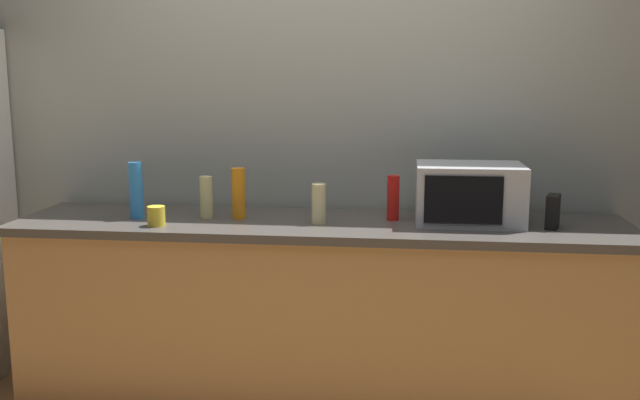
# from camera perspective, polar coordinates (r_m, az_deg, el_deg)

# --- Properties ---
(back_wall) EXTENTS (6.40, 0.10, 2.70)m
(back_wall) POSITION_cam_1_polar(r_m,az_deg,el_deg) (3.63, 0.77, 6.59)
(back_wall) COLOR #9EA399
(back_wall) RESTS_ON ground_plane
(counter_run) EXTENTS (2.84, 0.64, 0.90)m
(counter_run) POSITION_cam_1_polar(r_m,az_deg,el_deg) (3.40, -0.00, -9.13)
(counter_run) COLOR #B27F4C
(counter_run) RESTS_ON ground_plane
(microwave) EXTENTS (0.48, 0.35, 0.27)m
(microwave) POSITION_cam_1_polar(r_m,az_deg,el_deg) (3.30, 11.92, 0.50)
(microwave) COLOR #B7BABF
(microwave) RESTS_ON counter_run
(cordless_phone) EXTENTS (0.08, 0.12, 0.15)m
(cordless_phone) POSITION_cam_1_polar(r_m,az_deg,el_deg) (3.29, 18.22, -0.89)
(cordless_phone) COLOR black
(cordless_phone) RESTS_ON counter_run
(bottle_dish_soap) EXTENTS (0.06, 0.06, 0.24)m
(bottle_dish_soap) POSITION_cam_1_polar(r_m,az_deg,el_deg) (3.35, -6.57, 0.54)
(bottle_dish_soap) COLOR orange
(bottle_dish_soap) RESTS_ON counter_run
(bottle_hot_sauce) EXTENTS (0.06, 0.06, 0.21)m
(bottle_hot_sauce) POSITION_cam_1_polar(r_m,az_deg,el_deg) (3.31, 5.91, 0.17)
(bottle_hot_sauce) COLOR red
(bottle_hot_sauce) RESTS_ON counter_run
(bottle_hand_soap) EXTENTS (0.07, 0.07, 0.18)m
(bottle_hand_soap) POSITION_cam_1_polar(r_m,az_deg,el_deg) (3.22, -0.12, -0.30)
(bottle_hand_soap) COLOR beige
(bottle_hand_soap) RESTS_ON counter_run
(bottle_spray_cleaner) EXTENTS (0.06, 0.06, 0.27)m
(bottle_spray_cleaner) POSITION_cam_1_polar(r_m,az_deg,el_deg) (3.43, -14.58, 0.76)
(bottle_spray_cleaner) COLOR #338CE5
(bottle_spray_cleaner) RESTS_ON counter_run
(bottle_vinegar) EXTENTS (0.06, 0.06, 0.20)m
(bottle_vinegar) POSITION_cam_1_polar(r_m,az_deg,el_deg) (3.39, -9.15, 0.23)
(bottle_vinegar) COLOR beige
(bottle_vinegar) RESTS_ON counter_run
(mug_yellow) EXTENTS (0.08, 0.08, 0.09)m
(mug_yellow) POSITION_cam_1_polar(r_m,az_deg,el_deg) (3.26, -13.04, -1.27)
(mug_yellow) COLOR yellow
(mug_yellow) RESTS_ON counter_run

